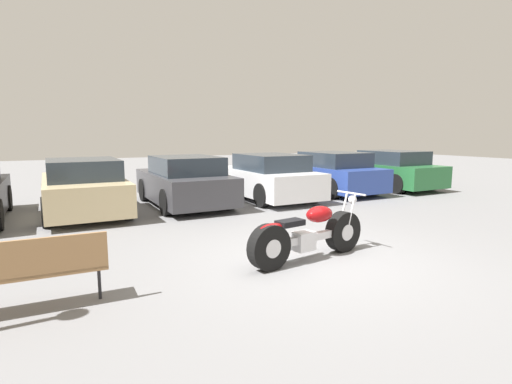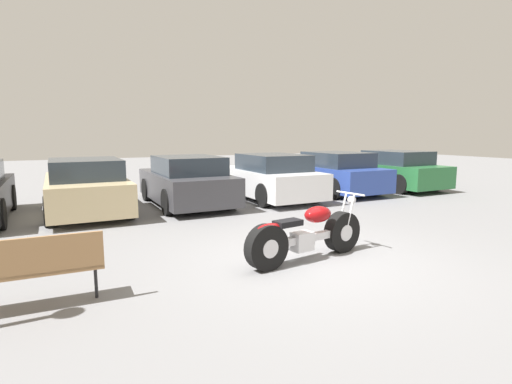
{
  "view_description": "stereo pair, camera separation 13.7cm",
  "coord_description": "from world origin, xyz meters",
  "px_view_note": "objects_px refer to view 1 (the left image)",
  "views": [
    {
      "loc": [
        -3.8,
        -5.14,
        2.04
      ],
      "look_at": [
        -0.04,
        2.02,
        0.85
      ],
      "focal_mm": 28.0,
      "sensor_mm": 36.0,
      "label": 1
    },
    {
      "loc": [
        -3.67,
        -5.2,
        2.04
      ],
      "look_at": [
        -0.04,
        2.02,
        0.85
      ],
      "focal_mm": 28.0,
      "sensor_mm": 36.0,
      "label": 2
    }
  ],
  "objects_px": {
    "motorcycle": "(308,235)",
    "parked_car_champagne": "(84,188)",
    "parked_car_dark_grey": "(184,182)",
    "parked_car_blue": "(330,173)",
    "parked_car_white": "(268,178)",
    "parked_car_green": "(389,170)",
    "park_bench": "(28,267)"
  },
  "relations": [
    {
      "from": "motorcycle",
      "to": "parked_car_white",
      "type": "relative_size",
      "value": 0.57
    },
    {
      "from": "parked_car_white",
      "to": "parked_car_blue",
      "type": "height_order",
      "value": "same"
    },
    {
      "from": "parked_car_white",
      "to": "parked_car_dark_grey",
      "type": "bearing_deg",
      "value": 177.43
    },
    {
      "from": "parked_car_blue",
      "to": "park_bench",
      "type": "distance_m",
      "value": 10.83
    },
    {
      "from": "parked_car_white",
      "to": "parked_car_blue",
      "type": "bearing_deg",
      "value": 5.19
    },
    {
      "from": "motorcycle",
      "to": "parked_car_blue",
      "type": "relative_size",
      "value": 0.57
    },
    {
      "from": "motorcycle",
      "to": "parked_car_white",
      "type": "distance_m",
      "value": 6.16
    },
    {
      "from": "parked_car_champagne",
      "to": "parked_car_dark_grey",
      "type": "relative_size",
      "value": 1.0
    },
    {
      "from": "parked_car_dark_grey",
      "to": "parked_car_white",
      "type": "bearing_deg",
      "value": -2.57
    },
    {
      "from": "motorcycle",
      "to": "parked_car_blue",
      "type": "bearing_deg",
      "value": 49.22
    },
    {
      "from": "parked_car_champagne",
      "to": "parked_car_green",
      "type": "xyz_separation_m",
      "value": [
        10.6,
        0.01,
        0.0
      ]
    },
    {
      "from": "parked_car_green",
      "to": "parked_car_champagne",
      "type": "bearing_deg",
      "value": -179.92
    },
    {
      "from": "parked_car_blue",
      "to": "park_bench",
      "type": "xyz_separation_m",
      "value": [
        -9.0,
        -6.02,
        -0.13
      ]
    },
    {
      "from": "parked_car_dark_grey",
      "to": "parked_car_blue",
      "type": "relative_size",
      "value": 1.0
    },
    {
      "from": "parked_car_dark_grey",
      "to": "parked_car_champagne",
      "type": "bearing_deg",
      "value": -179.66
    },
    {
      "from": "parked_car_green",
      "to": "parked_car_white",
      "type": "bearing_deg",
      "value": -178.72
    },
    {
      "from": "motorcycle",
      "to": "parked_car_green",
      "type": "relative_size",
      "value": 0.57
    },
    {
      "from": "park_bench",
      "to": "parked_car_green",
      "type": "bearing_deg",
      "value": 26.87
    },
    {
      "from": "parked_car_white",
      "to": "parked_car_champagne",
      "type": "bearing_deg",
      "value": 178.89
    },
    {
      "from": "parked_car_blue",
      "to": "parked_car_green",
      "type": "relative_size",
      "value": 1.0
    },
    {
      "from": "parked_car_dark_grey",
      "to": "parked_car_white",
      "type": "xyz_separation_m",
      "value": [
        2.65,
        -0.12,
        0.0
      ]
    },
    {
      "from": "motorcycle",
      "to": "parked_car_green",
      "type": "distance_m",
      "value": 9.65
    },
    {
      "from": "parked_car_dark_grey",
      "to": "park_bench",
      "type": "bearing_deg",
      "value": -122.06
    },
    {
      "from": "parked_car_champagne",
      "to": "parked_car_white",
      "type": "xyz_separation_m",
      "value": [
        5.3,
        -0.1,
        0.0
      ]
    },
    {
      "from": "parked_car_champagne",
      "to": "motorcycle",
      "type": "bearing_deg",
      "value": -63.49
    },
    {
      "from": "motorcycle",
      "to": "parked_car_champagne",
      "type": "xyz_separation_m",
      "value": [
        -2.87,
        5.75,
        0.25
      ]
    },
    {
      "from": "parked_car_white",
      "to": "parked_car_green",
      "type": "xyz_separation_m",
      "value": [
        5.3,
        0.12,
        0.0
      ]
    },
    {
      "from": "motorcycle",
      "to": "park_bench",
      "type": "bearing_deg",
      "value": -178.04
    },
    {
      "from": "parked_car_blue",
      "to": "park_bench",
      "type": "bearing_deg",
      "value": -146.19
    },
    {
      "from": "parked_car_dark_grey",
      "to": "motorcycle",
      "type": "bearing_deg",
      "value": -87.82
    },
    {
      "from": "parked_car_dark_grey",
      "to": "parked_car_blue",
      "type": "xyz_separation_m",
      "value": [
        5.3,
        0.12,
        0.0
      ]
    },
    {
      "from": "parked_car_white",
      "to": "park_bench",
      "type": "height_order",
      "value": "parked_car_white"
    }
  ]
}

